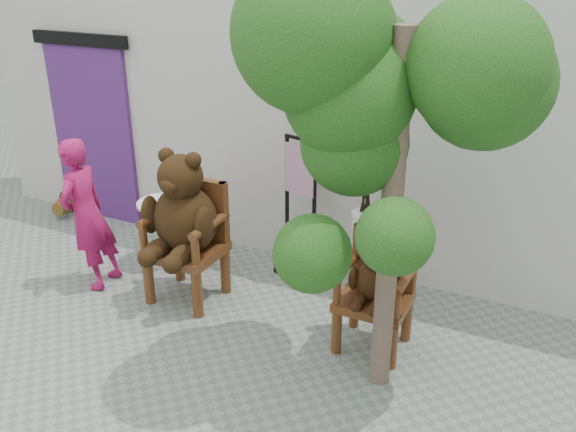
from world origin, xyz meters
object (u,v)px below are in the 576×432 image
(chair_big, at_px, (184,218))
(chair_small, at_px, (376,282))
(stool_bucket, at_px, (366,229))
(display_stand, at_px, (300,224))
(tree, at_px, (374,78))
(person, at_px, (87,215))
(cafe_table, at_px, (166,224))

(chair_big, height_order, chair_small, chair_big)
(chair_big, xyz_separation_m, chair_small, (1.92, 0.05, -0.24))
(stool_bucket, bearing_deg, display_stand, -175.13)
(tree, bearing_deg, person, 177.12)
(chair_big, distance_m, tree, 2.49)
(cafe_table, bearing_deg, stool_bucket, 11.24)
(chair_big, relative_size, tree, 0.48)
(chair_small, bearing_deg, cafe_table, 168.72)
(cafe_table, bearing_deg, chair_big, -40.41)
(cafe_table, bearing_deg, chair_small, -11.28)
(chair_small, height_order, display_stand, display_stand)
(chair_big, height_order, person, person)
(tree, bearing_deg, chair_big, 169.98)
(chair_big, relative_size, chair_small, 1.49)
(person, bearing_deg, chair_small, 88.12)
(chair_big, xyz_separation_m, cafe_table, (-0.66, 0.56, -0.42))
(cafe_table, height_order, display_stand, display_stand)
(stool_bucket, bearing_deg, tree, -72.14)
(cafe_table, distance_m, stool_bucket, 2.20)
(chair_big, height_order, stool_bucket, chair_big)
(display_stand, bearing_deg, cafe_table, -151.67)
(chair_small, bearing_deg, stool_bucket, 114.30)
(chair_big, distance_m, chair_small, 1.93)
(display_stand, bearing_deg, person, -134.69)
(chair_small, distance_m, tree, 1.83)
(person, distance_m, tree, 3.39)
(chair_big, relative_size, cafe_table, 2.18)
(cafe_table, height_order, tree, tree)
(chair_big, relative_size, person, 1.00)
(chair_small, relative_size, tree, 0.32)
(chair_small, xyz_separation_m, stool_bucket, (-0.42, 0.94, 0.02))
(chair_big, relative_size, display_stand, 1.02)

